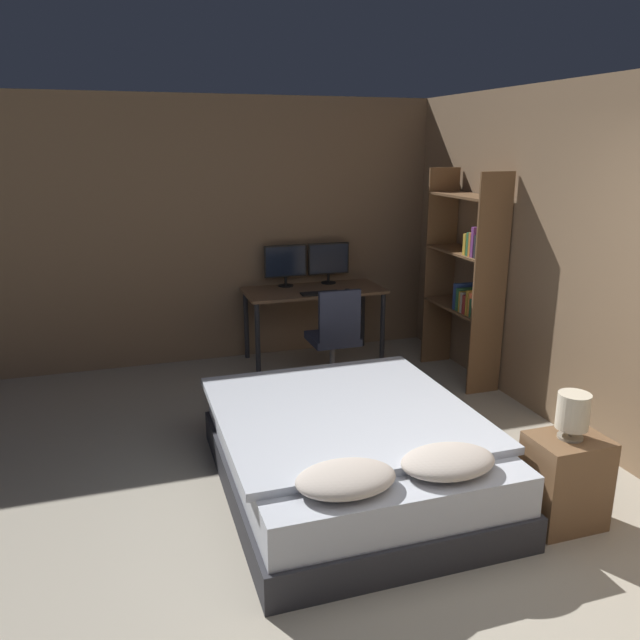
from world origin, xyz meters
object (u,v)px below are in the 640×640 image
at_px(nightstand, 565,481).
at_px(monitor_left, 285,263).
at_px(bed, 349,452).
at_px(monitor_right, 329,260).
at_px(office_chair, 334,347).
at_px(bedside_lamp, 573,412).
at_px(keyboard, 320,293).
at_px(desk, 314,298).
at_px(bookshelf, 469,271).
at_px(computer_mouse, 347,290).

xyz_separation_m(nightstand, monitor_left, (-0.78, 3.54, 0.74)).
height_order(bed, nightstand, bed).
bearing_deg(monitor_right, office_chair, -105.46).
relative_size(bedside_lamp, office_chair, 0.29).
bearing_deg(keyboard, desk, 90.00).
bearing_deg(monitor_left, bookshelf, -40.21).
xyz_separation_m(desk, office_chair, (-0.03, -0.75, -0.30)).
distance_m(monitor_left, bookshelf, 1.91).
height_order(keyboard, office_chair, office_chair).
relative_size(nightstand, bookshelf, 0.28).
xyz_separation_m(bedside_lamp, computer_mouse, (-0.25, 3.09, 0.06)).
relative_size(desk, keyboard, 3.62).
relative_size(nightstand, keyboard, 1.43).
relative_size(bedside_lamp, bookshelf, 0.14).
relative_size(nightstand, bedside_lamp, 2.04).
xyz_separation_m(monitor_left, monitor_right, (0.48, 0.00, 0.00)).
xyz_separation_m(desk, keyboard, (-0.00, -0.22, 0.10)).
bearing_deg(bedside_lamp, computer_mouse, 94.71).
relative_size(keyboard, computer_mouse, 5.67).
distance_m(bed, keyboard, 2.43).
height_order(desk, monitor_left, monitor_left).
distance_m(nightstand, monitor_right, 3.63).
height_order(bedside_lamp, desk, bedside_lamp).
xyz_separation_m(bed, office_chair, (0.52, 1.79, 0.12)).
bearing_deg(keyboard, bedside_lamp, -80.04).
height_order(nightstand, bookshelf, bookshelf).
bearing_deg(monitor_right, nightstand, -85.10).
xyz_separation_m(monitor_left, keyboard, (0.24, -0.45, -0.24)).
height_order(nightstand, keyboard, keyboard).
bearing_deg(monitor_left, nightstand, -77.55).
xyz_separation_m(computer_mouse, bookshelf, (0.93, -0.78, 0.29)).
relative_size(monitor_right, office_chair, 0.47).
distance_m(monitor_left, monitor_right, 0.48).
relative_size(bed, computer_mouse, 29.07).
distance_m(bed, desk, 2.63).
xyz_separation_m(desk, computer_mouse, (0.29, -0.22, 0.11)).
height_order(nightstand, monitor_left, monitor_left).
distance_m(desk, bookshelf, 1.63).
distance_m(nightstand, bookshelf, 2.54).
bearing_deg(computer_mouse, bedside_lamp, -85.29).
distance_m(bedside_lamp, monitor_right, 3.57).
relative_size(monitor_right, keyboard, 1.14).
relative_size(desk, monitor_left, 3.16).
bearing_deg(nightstand, bed, 144.51).
height_order(monitor_right, keyboard, monitor_right).
bearing_deg(monitor_right, computer_mouse, -83.81).
xyz_separation_m(bed, bookshelf, (1.77, 1.53, 0.82)).
xyz_separation_m(bed, monitor_right, (0.79, 2.77, 0.76)).
relative_size(computer_mouse, bookshelf, 0.03).
relative_size(bed, nightstand, 3.58).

